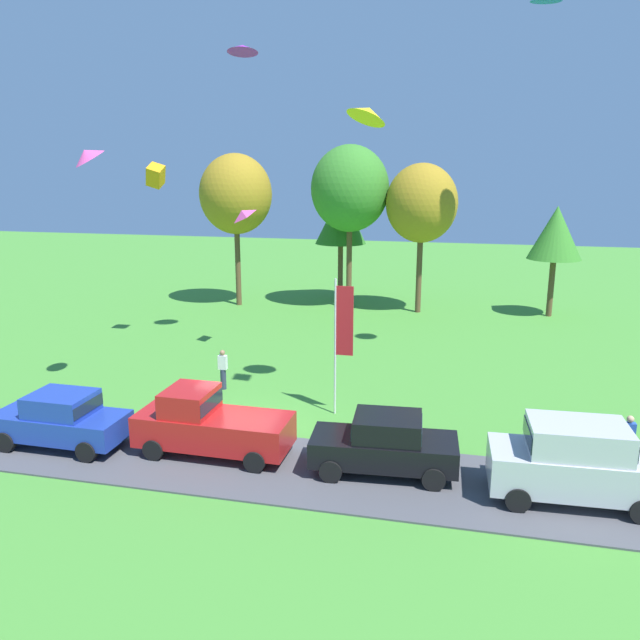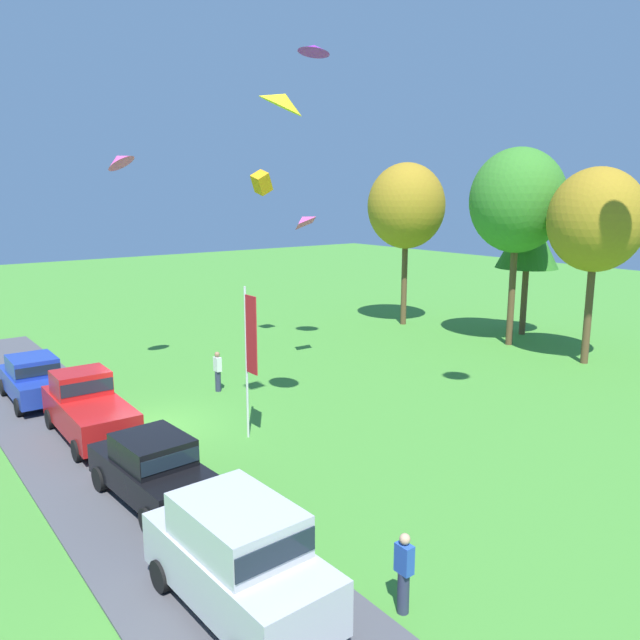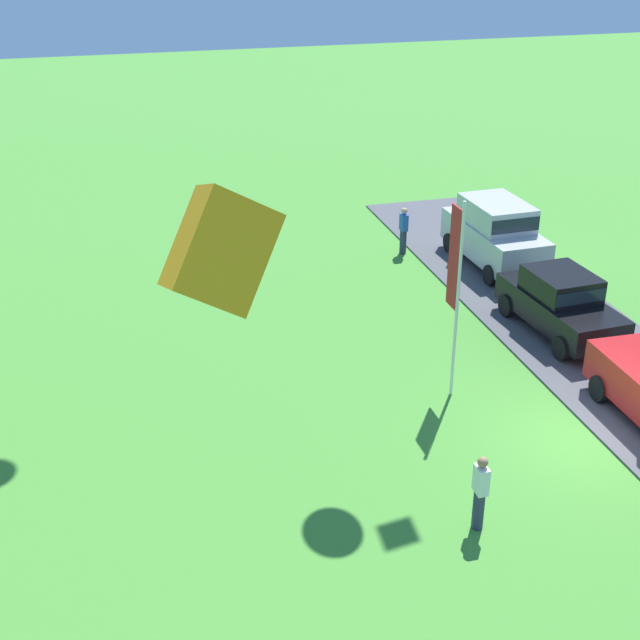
{
  "view_description": "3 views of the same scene",
  "coord_description": "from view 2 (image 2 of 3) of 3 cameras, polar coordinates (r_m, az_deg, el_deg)",
  "views": [
    {
      "loc": [
        7.4,
        -19.46,
        9.1
      ],
      "look_at": [
        1.71,
        4.84,
        3.0
      ],
      "focal_mm": 35.0,
      "sensor_mm": 36.0,
      "label": 1
    },
    {
      "loc": [
        20.4,
        -7.84,
        8.17
      ],
      "look_at": [
        1.51,
        6.41,
        3.36
      ],
      "focal_mm": 35.0,
      "sensor_mm": 36.0,
      "label": 2
    },
    {
      "loc": [
        -15.47,
        10.77,
        11.7
      ],
      "look_at": [
        1.64,
        6.14,
        3.18
      ],
      "focal_mm": 50.0,
      "sensor_mm": 36.0,
      "label": 3
    }
  ],
  "objects": [
    {
      "name": "kite_delta_low_drifter",
      "position": [
        20.17,
        -3.42,
        19.44
      ],
      "size": [
        2.07,
        2.07,
        0.96
      ],
      "primitive_type": "cone",
      "rotation": [
        -0.43,
        0.0,
        5.51
      ],
      "color": "yellow"
    },
    {
      "name": "car_pickup_by_flagpole",
      "position": [
        22.71,
        -20.48,
        -7.39
      ],
      "size": [
        5.03,
        2.1,
        2.14
      ],
      "color": "red",
      "rests_on": "ground"
    },
    {
      "name": "kite_delta_trailing_tail",
      "position": [
        28.49,
        -17.89,
        13.78
      ],
      "size": [
        1.74,
        1.74,
        0.95
      ],
      "primitive_type": "cone",
      "rotation": [
        0.54,
        0.0,
        5.41
      ],
      "color": "#EA4C9E"
    },
    {
      "name": "kite_box_topmost",
      "position": [
        33.21,
        -5.36,
        12.39
      ],
      "size": [
        1.03,
        1.17,
        1.39
      ],
      "primitive_type": "cube",
      "rotation": [
        0.51,
        0.3,
        0.11
      ],
      "color": "orange"
    },
    {
      "name": "person_watching_sky",
      "position": [
        13.29,
        7.67,
        -21.91
      ],
      "size": [
        0.36,
        0.24,
        1.71
      ],
      "color": "#2D334C",
      "rests_on": "ground"
    },
    {
      "name": "kite_diamond_mid_center",
      "position": [
        28.8,
        -1.63,
        9.08
      ],
      "size": [
        1.28,
        1.29,
        0.75
      ],
      "primitive_type": "pyramid",
      "rotation": [
        -0.52,
        0.0,
        2.02
      ],
      "color": "#EA4C9E"
    },
    {
      "name": "car_sedan_far_end",
      "position": [
        17.62,
        -15.06,
        -12.8
      ],
      "size": [
        4.51,
        2.19,
        1.84
      ],
      "color": "black",
      "rests_on": "ground"
    },
    {
      "name": "tree_far_right",
      "position": [
        38.05,
        18.49,
        7.14
      ],
      "size": [
        3.55,
        3.55,
        7.49
      ],
      "color": "brown",
      "rests_on": "ground"
    },
    {
      "name": "car_suv_mid_row",
      "position": [
        13.06,
        -7.52,
        -20.4
      ],
      "size": [
        4.67,
        2.2,
        2.28
      ],
      "color": "#B7B7BC",
      "rests_on": "ground"
    },
    {
      "name": "pavement_strip",
      "position": [
        22.61,
        -21.06,
        -10.42
      ],
      "size": [
        36.0,
        4.4,
        0.06
      ],
      "primitive_type": "cube",
      "color": "#4C4C51",
      "rests_on": "ground"
    },
    {
      "name": "flag_banner",
      "position": [
        20.62,
        -6.44,
        -2.26
      ],
      "size": [
        0.71,
        0.08,
        5.21
      ],
      "color": "silver",
      "rests_on": "ground"
    },
    {
      "name": "tree_right_of_center",
      "position": [
        32.35,
        23.94,
        8.32
      ],
      "size": [
        4.46,
        4.46,
        9.41
      ],
      "color": "brown",
      "rests_on": "ground"
    },
    {
      "name": "tree_left_of_center",
      "position": [
        39.3,
        7.89,
        10.25
      ],
      "size": [
        4.76,
        4.76,
        10.04
      ],
      "color": "brown",
      "rests_on": "ground"
    },
    {
      "name": "kite_delta_over_trees",
      "position": [
        29.78,
        -0.55,
        23.54
      ],
      "size": [
        1.61,
        1.64,
        0.56
      ],
      "primitive_type": "cone",
      "rotation": [
        -0.17,
        0.0,
        0.13
      ],
      "color": "purple"
    },
    {
      "name": "ground_plane",
      "position": [
        23.33,
        -15.18,
        -9.44
      ],
      "size": [
        120.0,
        120.0,
        0.0
      ],
      "primitive_type": "plane",
      "color": "#478E33"
    },
    {
      "name": "car_sedan_near_entrance",
      "position": [
        27.22,
        -24.76,
        -4.78
      ],
      "size": [
        4.42,
        1.99,
        1.84
      ],
      "color": "#1E389E",
      "rests_on": "ground"
    },
    {
      "name": "person_beside_suv",
      "position": [
        26.53,
        -9.33,
        -4.63
      ],
      "size": [
        0.36,
        0.24,
        1.71
      ],
      "color": "#2D334C",
      "rests_on": "ground"
    },
    {
      "name": "tree_far_left",
      "position": [
        35.02,
        17.61,
        10.33
      ],
      "size": [
        5.0,
        5.0,
        10.56
      ],
      "color": "brown",
      "rests_on": "ground"
    }
  ]
}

